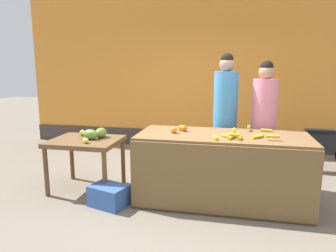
# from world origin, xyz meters

# --- Properties ---
(ground_plane) EXTENTS (24.00, 24.00, 0.00)m
(ground_plane) POSITION_xyz_m (0.00, 0.00, 0.00)
(ground_plane) COLOR #756B5B
(market_wall_back) EXTENTS (7.83, 0.23, 3.36)m
(market_wall_back) POSITION_xyz_m (0.00, 2.71, 1.65)
(market_wall_back) COLOR orange
(market_wall_back) RESTS_ON ground
(fruit_stall_counter) EXTENTS (2.10, 0.90, 0.87)m
(fruit_stall_counter) POSITION_xyz_m (0.45, -0.01, 0.44)
(fruit_stall_counter) COLOR brown
(fruit_stall_counter) RESTS_ON ground
(side_table_wooden) EXTENTS (0.93, 0.76, 0.72)m
(side_table_wooden) POSITION_xyz_m (-1.40, 0.00, 0.62)
(side_table_wooden) COLOR brown
(side_table_wooden) RESTS_ON ground
(banana_bunch_pile) EXTENTS (0.75, 0.70, 0.07)m
(banana_bunch_pile) POSITION_xyz_m (0.69, -0.08, 0.90)
(banana_bunch_pile) COLOR gold
(banana_bunch_pile) RESTS_ON fruit_stall_counter
(orange_pile) EXTENTS (0.19, 0.27, 0.09)m
(orange_pile) POSITION_xyz_m (-0.10, 0.05, 0.91)
(orange_pile) COLOR orange
(orange_pile) RESTS_ON fruit_stall_counter
(mango_papaya_pile) EXTENTS (0.43, 0.55, 0.14)m
(mango_papaya_pile) POSITION_xyz_m (-1.31, 0.08, 0.78)
(mango_papaya_pile) COLOR yellow
(mango_papaya_pile) RESTS_ON side_table_wooden
(vendor_woman_blue_shirt) EXTENTS (0.34, 0.34, 1.89)m
(vendor_woman_blue_shirt) POSITION_xyz_m (0.45, 0.68, 0.95)
(vendor_woman_blue_shirt) COLOR #33333D
(vendor_woman_blue_shirt) RESTS_ON ground
(vendor_woman_pink_shirt) EXTENTS (0.34, 0.34, 1.78)m
(vendor_woman_pink_shirt) POSITION_xyz_m (0.99, 0.65, 0.90)
(vendor_woman_pink_shirt) COLOR #33333D
(vendor_woman_pink_shirt) RESTS_ON ground
(parked_motorcycle) EXTENTS (1.60, 0.18, 0.88)m
(parked_motorcycle) POSITION_xyz_m (2.04, 1.49, 0.40)
(parked_motorcycle) COLOR black
(parked_motorcycle) RESTS_ON ground
(produce_crate) EXTENTS (0.51, 0.43, 0.26)m
(produce_crate) POSITION_xyz_m (-0.90, -0.43, 0.13)
(produce_crate) COLOR #3359A5
(produce_crate) RESTS_ON ground
(produce_sack) EXTENTS (0.46, 0.47, 0.47)m
(produce_sack) POSITION_xyz_m (-0.69, 0.68, 0.23)
(produce_sack) COLOR tan
(produce_sack) RESTS_ON ground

